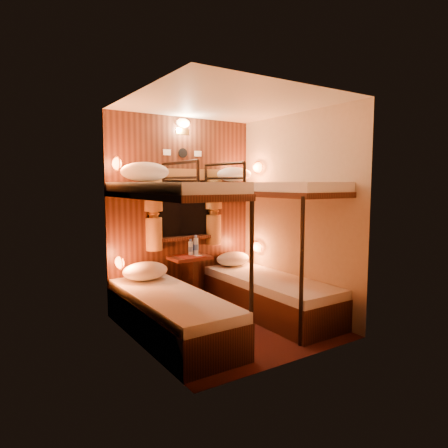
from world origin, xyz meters
TOP-DOWN VIEW (x-y plane):
  - floor at (0.00, 0.00)m, footprint 2.10×2.10m
  - ceiling at (0.00, 0.00)m, footprint 2.10×2.10m
  - wall_back at (0.00, 1.05)m, footprint 2.40×0.00m
  - wall_front at (0.00, -1.05)m, footprint 2.40×0.00m
  - wall_left at (-1.00, 0.00)m, footprint 0.00×2.40m
  - wall_right at (1.00, 0.00)m, footprint 0.00×2.40m
  - back_panel at (0.00, 1.04)m, footprint 2.00×0.03m
  - bunk_left at (-0.65, 0.07)m, footprint 0.72×1.90m
  - bunk_right at (0.65, 0.07)m, footprint 0.72×1.90m
  - window at (0.00, 1.00)m, footprint 1.00×0.12m
  - curtains at (0.00, 0.97)m, footprint 1.10×0.22m
  - back_fixtures at (0.00, 1.00)m, footprint 0.54×0.09m
  - reading_lamps at (-0.00, 0.70)m, footprint 2.00×0.20m
  - table at (0.00, 0.85)m, footprint 0.50×0.34m
  - bottle_left at (0.04, 0.91)m, footprint 0.06×0.06m
  - bottle_right at (0.12, 0.91)m, footprint 0.07×0.07m
  - sachet_a at (0.09, 0.79)m, footprint 0.09×0.08m
  - sachet_b at (0.09, 0.84)m, footprint 0.09×0.08m
  - pillow_lower_left at (-0.65, 0.73)m, footprint 0.53×0.38m
  - pillow_lower_right at (0.65, 0.83)m, footprint 0.48×0.34m
  - pillow_upper_left at (-0.65, 0.67)m, footprint 0.55×0.39m
  - pillow_upper_right at (0.65, 0.81)m, footprint 0.50×0.35m

SIDE VIEW (x-z plane):
  - floor at x=0.00m, z-range 0.00..0.00m
  - table at x=0.00m, z-range 0.09..0.74m
  - pillow_lower_right at x=0.65m, z-range 0.46..0.65m
  - bunk_left at x=-0.65m, z-range -0.35..1.47m
  - bunk_right at x=0.65m, z-range -0.35..1.47m
  - pillow_lower_left at x=-0.65m, z-range 0.46..0.67m
  - sachet_b at x=0.09m, z-range 0.65..0.66m
  - sachet_a at x=0.09m, z-range 0.65..0.66m
  - bottle_left at x=0.04m, z-range 0.64..0.84m
  - bottle_right at x=0.12m, z-range 0.63..0.89m
  - window at x=0.00m, z-range 0.79..1.58m
  - wall_back at x=0.00m, z-range 0.00..2.40m
  - wall_front at x=0.00m, z-range 0.00..2.40m
  - wall_left at x=-1.00m, z-range 0.00..2.40m
  - wall_right at x=1.00m, z-range 0.00..2.40m
  - back_panel at x=0.00m, z-range 0.00..2.40m
  - reading_lamps at x=0.00m, z-range 0.62..1.86m
  - curtains at x=0.00m, z-range 0.76..1.76m
  - pillow_upper_right at x=0.65m, z-range 1.59..1.78m
  - pillow_upper_left at x=-0.65m, z-range 1.59..1.80m
  - back_fixtures at x=0.00m, z-range 2.00..2.49m
  - ceiling at x=0.00m, z-range 2.40..2.40m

